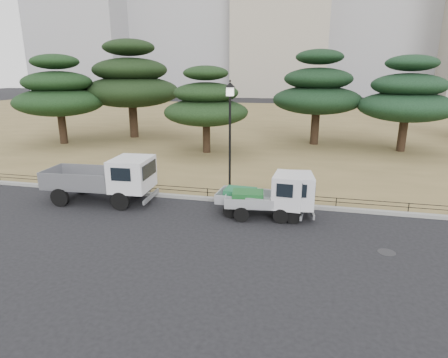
% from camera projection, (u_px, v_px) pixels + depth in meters
% --- Properties ---
extents(ground, '(220.00, 220.00, 0.00)m').
position_uv_depth(ground, '(213.00, 222.00, 15.39)').
color(ground, black).
extents(lawn, '(120.00, 56.00, 0.15)m').
position_uv_depth(lawn, '(280.00, 124.00, 43.98)').
color(lawn, olive).
rests_on(lawn, ground).
extents(curb, '(120.00, 0.25, 0.16)m').
position_uv_depth(curb, '(227.00, 200.00, 17.80)').
color(curb, gray).
rests_on(curb, ground).
extents(truck_large, '(5.12, 2.31, 2.18)m').
position_uv_depth(truck_large, '(106.00, 177.00, 17.48)').
color(truck_large, black).
rests_on(truck_large, ground).
extents(truck_kei_front, '(3.68, 1.75, 1.91)m').
position_uv_depth(truck_kei_front, '(267.00, 194.00, 15.88)').
color(truck_kei_front, black).
rests_on(truck_kei_front, ground).
extents(truck_kei_rear, '(3.79, 2.01, 1.89)m').
position_uv_depth(truck_kei_rear, '(276.00, 196.00, 15.75)').
color(truck_kei_rear, black).
rests_on(truck_kei_rear, ground).
extents(street_lamp, '(0.48, 0.48, 5.38)m').
position_uv_depth(street_lamp, '(230.00, 121.00, 17.04)').
color(street_lamp, black).
rests_on(street_lamp, lawn).
extents(pipe_fence, '(38.00, 0.04, 0.40)m').
position_uv_depth(pipe_fence, '(228.00, 192.00, 17.84)').
color(pipe_fence, black).
rests_on(pipe_fence, lawn).
extents(tarp_pile, '(1.62, 1.37, 0.93)m').
position_uv_depth(tarp_pile, '(90.00, 179.00, 19.70)').
color(tarp_pile, navy).
rests_on(tarp_pile, lawn).
extents(manhole, '(0.60, 0.60, 0.01)m').
position_uv_depth(manhole, '(387.00, 252.00, 12.83)').
color(manhole, '#2D2D30').
rests_on(manhole, ground).
extents(pine_west_far, '(7.11, 7.11, 7.18)m').
position_uv_depth(pine_west_far, '(58.00, 93.00, 30.39)').
color(pine_west_far, black).
rests_on(pine_west_far, lawn).
extents(pine_west_near, '(8.56, 8.56, 8.56)m').
position_uv_depth(pine_west_near, '(131.00, 82.00, 33.24)').
color(pine_west_near, black).
rests_on(pine_west_near, lawn).
extents(pine_center_left, '(6.14, 6.14, 6.24)m').
position_uv_depth(pine_center_left, '(206.00, 103.00, 27.02)').
color(pine_center_left, black).
rests_on(pine_center_left, lawn).
extents(pine_center_right, '(7.10, 7.10, 7.53)m').
position_uv_depth(pine_center_right, '(317.00, 90.00, 30.00)').
color(pine_center_right, black).
rests_on(pine_center_right, lawn).
extents(pine_east_near, '(6.93, 6.93, 7.00)m').
position_uv_depth(pine_east_near, '(407.00, 97.00, 27.34)').
color(pine_east_near, black).
rests_on(pine_east_near, lawn).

